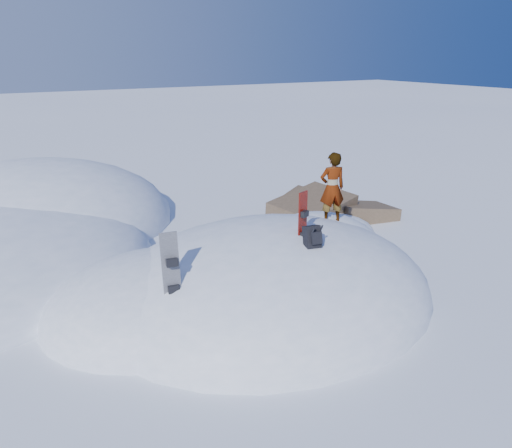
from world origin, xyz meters
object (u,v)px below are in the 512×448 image
backpack (313,237)px  person (332,188)px  snowboard_dark (172,278)px  snowboard_red (303,226)px

backpack → person: 2.22m
person → snowboard_dark: bearing=30.4°
snowboard_dark → backpack: snowboard_dark is taller
backpack → person: (1.62, 1.48, 0.36)m
snowboard_red → person: size_ratio=0.87×
snowboard_red → backpack: size_ratio=2.89×
snowboard_red → person: 1.84m
snowboard_dark → backpack: size_ratio=3.26×
snowboard_red → snowboard_dark: size_ratio=0.89×
snowboard_dark → person: person is taller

